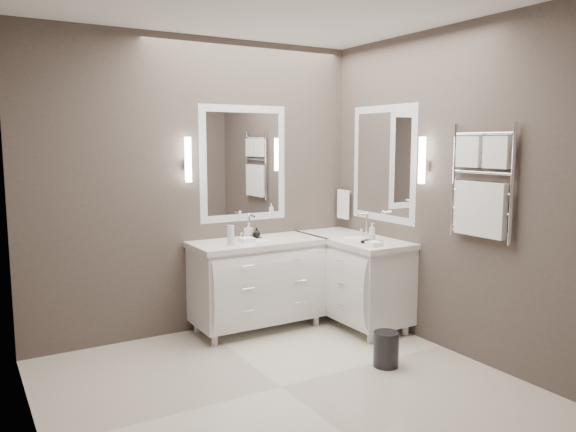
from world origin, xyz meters
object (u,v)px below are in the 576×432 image
towel_ladder (481,190)px  vanity_back (257,278)px  vanity_right (353,274)px  waste_bin (386,349)px

towel_ladder → vanity_back: bearing=124.1°
vanity_right → towel_ladder: size_ratio=1.38×
vanity_right → towel_ladder: bearing=-80.2°
vanity_right → waste_bin: 1.14m
vanity_back → vanity_right: 0.93m
vanity_back → waste_bin: 1.44m
towel_ladder → waste_bin: size_ratio=3.23×
vanity_right → vanity_back: bearing=159.6°
vanity_right → towel_ladder: 1.60m
waste_bin → vanity_right: bearing=66.9°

